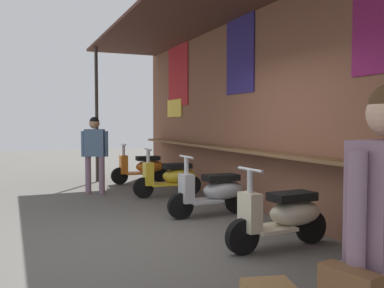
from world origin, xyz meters
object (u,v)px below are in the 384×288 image
scooter_yellow (172,177)px  scooter_cream (284,215)px  shopper_browsing (95,147)px  scooter_silver (214,191)px  scooter_orange (143,167)px

scooter_yellow → scooter_cream: same height
scooter_yellow → scooter_cream: bearing=91.9°
scooter_cream → shopper_browsing: bearing=-77.0°
scooter_cream → shopper_browsing: shopper_browsing is taller
scooter_yellow → shopper_browsing: 1.70m
scooter_yellow → scooter_cream: size_ratio=1.00×
scooter_yellow → scooter_cream: 3.80m
shopper_browsing → scooter_yellow: bearing=-99.7°
scooter_yellow → shopper_browsing: size_ratio=0.88×
scooter_yellow → shopper_browsing: shopper_browsing is taller
scooter_silver → shopper_browsing: (-2.77, -1.37, 0.58)m
scooter_orange → scooter_silver: 3.90m
scooter_cream → scooter_silver: bearing=-93.4°
shopper_browsing → scooter_cream: bearing=-141.8°
scooter_yellow → scooter_silver: (1.93, 0.00, 0.00)m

